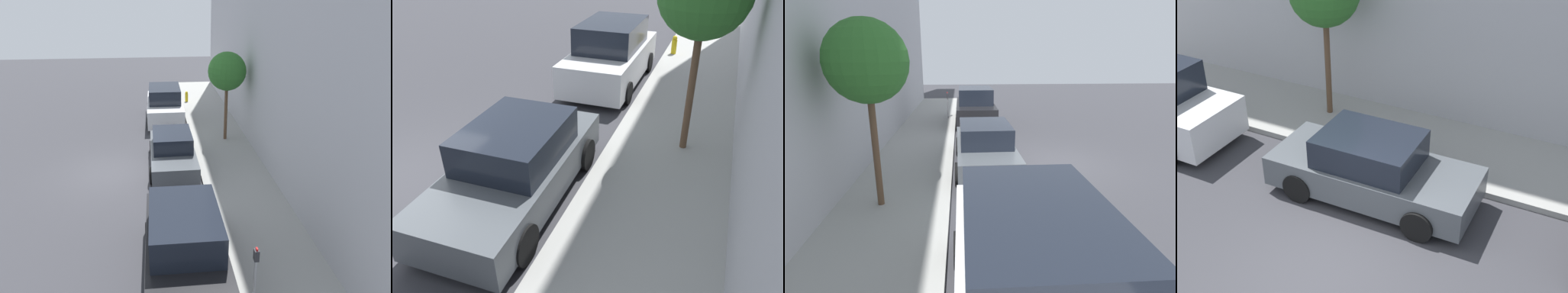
{
  "view_description": "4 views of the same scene",
  "coord_description": "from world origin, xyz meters",
  "views": [
    {
      "loc": [
        1.84,
        -14.48,
        6.93
      ],
      "look_at": [
        3.38,
        0.02,
        1.0
      ],
      "focal_mm": 35.0,
      "sensor_mm": 36.0,
      "label": 1
    },
    {
      "loc": [
        5.67,
        -4.83,
        4.63
      ],
      "look_at": [
        3.6,
        0.92,
        1.0
      ],
      "focal_mm": 35.0,
      "sensor_mm": 36.0,
      "label": 2
    },
    {
      "loc": [
        3.19,
        9.87,
        3.64
      ],
      "look_at": [
        2.63,
        1.11,
        1.0
      ],
      "focal_mm": 28.0,
      "sensor_mm": 36.0,
      "label": 3
    },
    {
      "loc": [
        -6.15,
        -4.12,
        7.28
      ],
      "look_at": [
        2.86,
        0.49,
        1.0
      ],
      "focal_mm": 50.0,
      "sensor_mm": 36.0,
      "label": 4
    }
  ],
  "objects": [
    {
      "name": "parked_suv_third",
      "position": [
        2.32,
        6.72,
        0.93
      ],
      "size": [
        2.08,
        4.81,
        1.98
      ],
      "color": "silver",
      "rests_on": "ground_plane"
    },
    {
      "name": "ground_plane",
      "position": [
        0.0,
        0.0,
        0.0
      ],
      "size": [
        60.0,
        60.0,
        0.0
      ],
      "primitive_type": "plane",
      "color": "#38383D"
    },
    {
      "name": "sidewalk",
      "position": [
        4.88,
        0.0,
        0.07
      ],
      "size": [
        2.77,
        32.0,
        0.15
      ],
      "color": "#9E9E99",
      "rests_on": "ground_plane"
    },
    {
      "name": "parking_meter_near",
      "position": [
        3.95,
        -7.65,
        1.05
      ],
      "size": [
        0.11,
        0.15,
        1.47
      ],
      "color": "#ADADB2",
      "rests_on": "sidewalk"
    },
    {
      "name": "parked_sedan_second",
      "position": [
        2.43,
        0.27,
        0.72
      ],
      "size": [
        1.92,
        4.52,
        1.54
      ],
      "color": "#4C5156",
      "rests_on": "ground_plane"
    },
    {
      "name": "street_tree",
      "position": [
        5.17,
        3.0,
        3.49
      ],
      "size": [
        1.8,
        1.8,
        4.26
      ],
      "color": "brown",
      "rests_on": "sidewalk"
    },
    {
      "name": "parked_suv_nearest",
      "position": [
        2.42,
        -6.49,
        0.93
      ],
      "size": [
        2.08,
        4.81,
        1.98
      ],
      "color": "black",
      "rests_on": "ground_plane"
    },
    {
      "name": "fire_hydrant",
      "position": [
        3.85,
        10.13,
        0.49
      ],
      "size": [
        0.2,
        0.2,
        0.69
      ],
      "color": "gold",
      "rests_on": "sidewalk"
    }
  ]
}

